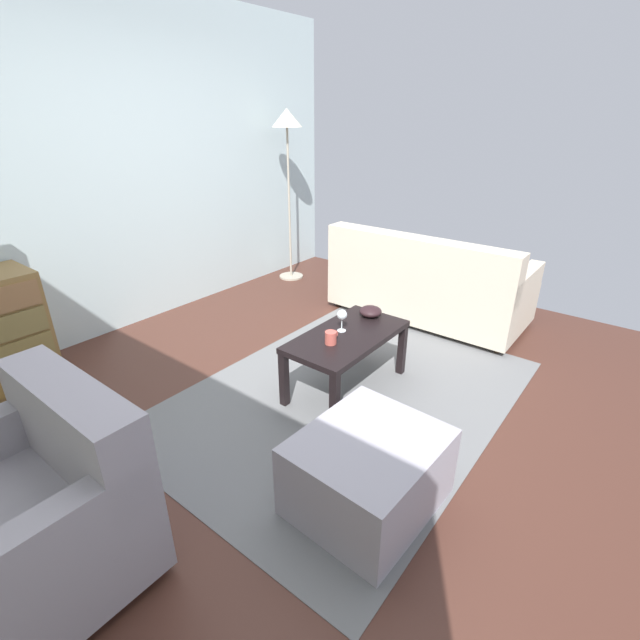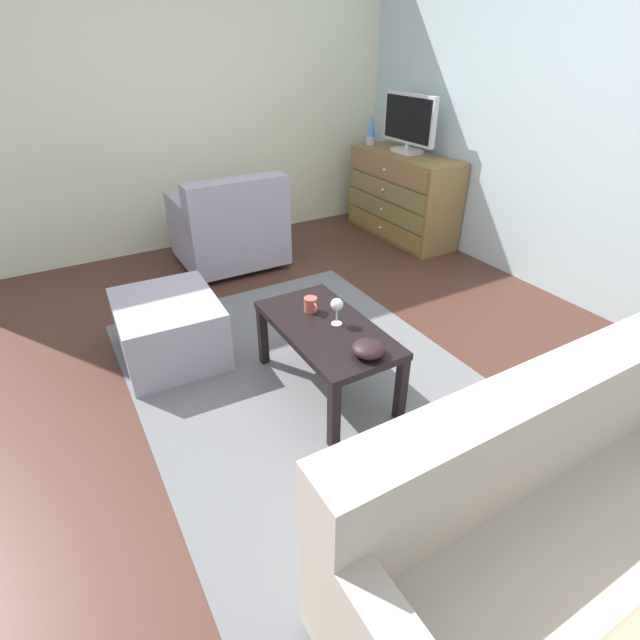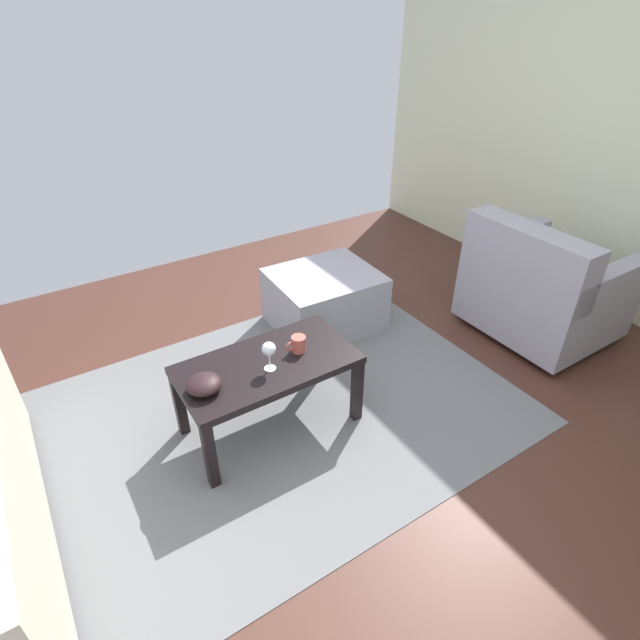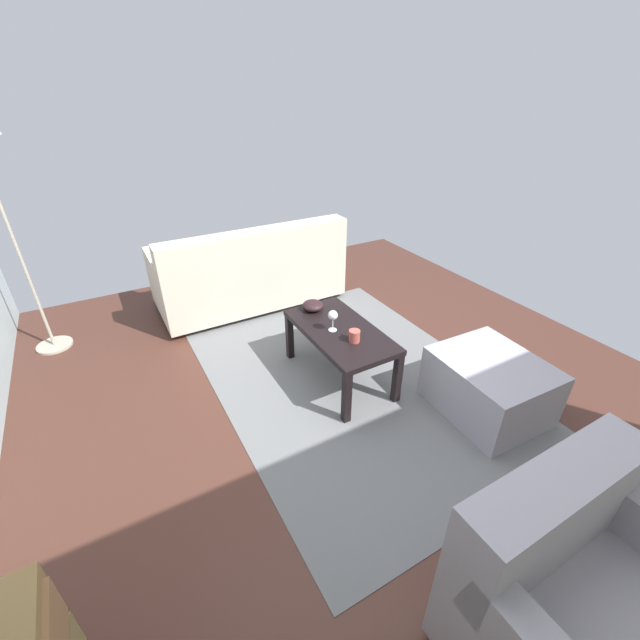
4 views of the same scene
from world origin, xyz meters
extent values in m
cube|color=#47281F|center=(0.00, 0.00, -0.03)|extent=(5.34, 4.72, 0.05)
cube|color=silver|center=(0.00, 2.12, 1.37)|extent=(5.34, 0.12, 2.75)
cube|color=beige|center=(-2.43, 0.00, 1.37)|extent=(0.12, 4.72, 2.75)
cube|color=slate|center=(0.20, -0.20, 0.00)|extent=(2.60, 1.90, 0.01)
cube|color=olive|center=(-1.50, 1.82, 0.41)|extent=(1.24, 0.45, 0.82)
cube|color=olive|center=(-1.50, 1.58, 0.13)|extent=(1.18, 0.02, 0.17)
sphere|color=silver|center=(-1.50, 1.57, 0.13)|extent=(0.03, 0.03, 0.03)
cube|color=olive|center=(-1.50, 1.58, 0.32)|extent=(1.18, 0.02, 0.17)
sphere|color=silver|center=(-1.50, 1.57, 0.32)|extent=(0.03, 0.03, 0.03)
cube|color=olive|center=(-1.50, 1.58, 0.51)|extent=(1.18, 0.02, 0.17)
sphere|color=silver|center=(-1.50, 1.57, 0.51)|extent=(0.03, 0.03, 0.03)
cube|color=olive|center=(-1.50, 1.58, 0.70)|extent=(1.18, 0.02, 0.17)
sphere|color=silver|center=(-1.50, 1.57, 0.70)|extent=(0.03, 0.03, 0.03)
cube|color=silver|center=(-1.52, 1.84, 0.84)|extent=(0.28, 0.18, 0.04)
cylinder|color=silver|center=(-1.52, 1.84, 0.89)|extent=(0.04, 0.04, 0.05)
cube|color=silver|center=(-1.52, 1.84, 1.13)|extent=(0.69, 0.05, 0.43)
cube|color=black|center=(-1.52, 1.81, 1.13)|extent=(0.64, 0.01, 0.38)
cylinder|color=#B7B7BC|center=(-2.02, 1.77, 0.86)|extent=(0.09, 0.09, 0.08)
cone|color=#4C8CE5|center=(-2.02, 1.77, 1.01)|extent=(0.08, 0.08, 0.22)
cylinder|color=#B7B7BC|center=(-2.02, 1.77, 1.14)|extent=(0.04, 0.04, 0.03)
cube|color=black|center=(-0.13, 0.08, 0.20)|extent=(0.05, 0.05, 0.39)
cube|color=black|center=(0.71, 0.08, 0.20)|extent=(0.05, 0.05, 0.39)
cube|color=black|center=(-0.13, -0.34, 0.20)|extent=(0.05, 0.05, 0.39)
cube|color=black|center=(0.71, -0.34, 0.20)|extent=(0.05, 0.05, 0.39)
cube|color=black|center=(0.29, -0.13, 0.41)|extent=(0.90, 0.47, 0.04)
cylinder|color=silver|center=(0.30, -0.08, 0.43)|extent=(0.06, 0.06, 0.00)
cylinder|color=silver|center=(0.30, -0.08, 0.48)|extent=(0.01, 0.01, 0.09)
sphere|color=silver|center=(0.30, -0.08, 0.55)|extent=(0.07, 0.07, 0.07)
cylinder|color=#B54F45|center=(0.10, -0.13, 0.47)|extent=(0.08, 0.08, 0.09)
torus|color=#B54F45|center=(0.15, -0.13, 0.48)|extent=(0.05, 0.01, 0.05)
ellipsoid|color=black|center=(0.63, -0.10, 0.47)|extent=(0.16, 0.16, 0.07)
cylinder|color=#332319|center=(1.48, -0.81, 0.03)|extent=(0.05, 0.05, 0.05)
cylinder|color=#332319|center=(1.48, 0.79, 0.03)|extent=(0.05, 0.05, 0.05)
cube|color=beige|center=(1.82, -0.01, 0.23)|extent=(0.85, 1.77, 0.36)
cube|color=beige|center=(1.50, -0.01, 0.62)|extent=(0.20, 1.77, 0.43)
cylinder|color=#332319|center=(-2.04, 0.39, 0.03)|extent=(0.05, 0.05, 0.05)
cylinder|color=#332319|center=(-2.04, -0.30, 0.03)|extent=(0.05, 0.05, 0.05)
cylinder|color=#332319|center=(-1.40, 0.39, 0.03)|extent=(0.05, 0.05, 0.05)
cylinder|color=#332319|center=(-1.40, -0.30, 0.03)|extent=(0.05, 0.05, 0.05)
cube|color=#948F9C|center=(-1.72, 0.04, 0.24)|extent=(0.80, 0.86, 0.37)
cube|color=#948F9C|center=(-1.42, 0.04, 0.62)|extent=(0.20, 0.86, 0.40)
cube|color=#948F9C|center=(-1.72, 0.41, 0.52)|extent=(0.76, 0.12, 0.20)
cube|color=#948F9C|center=(-1.72, -0.32, 0.52)|extent=(0.76, 0.12, 0.20)
cube|color=#9995A2|center=(-0.51, -0.82, 0.20)|extent=(0.73, 0.63, 0.40)
camera|label=1|loc=(-1.98, -1.67, 1.79)|focal=25.25mm
camera|label=2|loc=(2.20, -1.29, 1.80)|focal=26.91mm
camera|label=3|loc=(1.14, 1.70, 1.99)|focal=28.19mm
camera|label=4|loc=(-1.82, 1.23, 1.97)|focal=23.11mm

